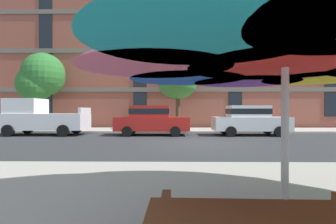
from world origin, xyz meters
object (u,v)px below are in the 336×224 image
Objects in this scene: sedan_red at (152,119)px; street_tree_left at (42,78)px; sedan_white at (249,119)px; patio_umbrella at (285,41)px; street_tree_middle at (177,77)px; pickup_white at (40,118)px.

sedan_red is 0.76× the size of street_tree_left.
patio_umbrella reaches higher than sedan_white.
pickup_white is at bearing -158.51° from street_tree_middle.
street_tree_middle is at bearing 63.82° from sedan_red.
sedan_red is at bearing -0.00° from pickup_white.
sedan_white is 6.14m from street_tree_middle.
pickup_white is 6.75m from sedan_red.
street_tree_middle reaches higher than sedan_white.
street_tree_middle is (1.62, 3.30, 2.98)m from sedan_red.
sedan_white is 0.82× the size of street_tree_middle.
patio_umbrella is at bearing -88.19° from street_tree_middle.
pickup_white is 4.85m from street_tree_left.
street_tree_left is at bearing 157.89° from sedan_red.
street_tree_middle reaches higher than pickup_white.
patio_umbrella reaches higher than pickup_white.
pickup_white is 0.96× the size of street_tree_middle.
pickup_white is at bearing 180.00° from sedan_white.
street_tree_left is 1.08× the size of street_tree_middle.
sedan_white is 13.28m from patio_umbrella.
street_tree_left is (-8.50, 3.45, 3.00)m from sedan_red.
street_tree_middle is at bearing 21.49° from pickup_white.
patio_umbrella is (-3.74, -12.70, 1.11)m from sedan_white.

